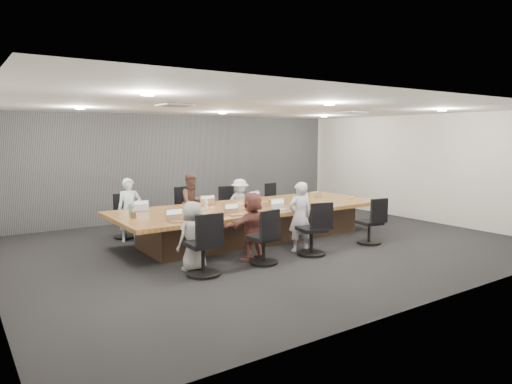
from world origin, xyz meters
TOP-DOWN VIEW (x-y plane):
  - floor at (0.00, 0.00)m, footprint 10.00×8.00m
  - ceiling at (0.00, 0.00)m, footprint 10.00×8.00m
  - wall_back at (0.00, 4.00)m, footprint 10.00×0.00m
  - wall_front at (0.00, -4.00)m, footprint 10.00×0.00m
  - wall_right at (5.00, 0.00)m, footprint 0.00×8.00m
  - curtain at (0.00, 3.92)m, footprint 9.80×0.04m
  - conference_table at (0.00, 0.50)m, footprint 6.00×2.20m
  - chair_0 at (-2.27, 2.20)m, footprint 0.58×0.58m
  - chair_1 at (-0.78, 2.20)m, footprint 0.64×0.64m
  - chair_2 at (0.50, 2.20)m, footprint 0.61×0.61m
  - chair_3 at (1.82, 2.20)m, footprint 0.56×0.56m
  - chair_4 at (-2.12, -1.20)m, footprint 0.61×0.61m
  - chair_5 at (-0.93, -1.20)m, footprint 0.58×0.58m
  - chair_6 at (0.18, -1.20)m, footprint 0.68×0.68m
  - chair_7 at (1.76, -1.20)m, footprint 0.58×0.58m
  - person_0 at (-2.27, 1.85)m, footprint 0.56×0.44m
  - laptop_0 at (-2.27, 1.30)m, footprint 0.32×0.23m
  - person_1 at (-0.78, 1.85)m, footprint 0.73×0.60m
  - laptop_1 at (-0.78, 1.30)m, footprint 0.36×0.24m
  - person_2 at (0.50, 1.85)m, footprint 0.79×0.48m
  - laptop_2 at (0.50, 1.30)m, footprint 0.37×0.29m
  - person_4 at (-2.12, -0.85)m, footprint 0.64×0.50m
  - laptop_4 at (-2.12, -0.30)m, footprint 0.34×0.24m
  - person_5 at (-0.93, -0.85)m, footprint 1.20×0.58m
  - laptop_5 at (-0.93, -0.30)m, footprint 0.32×0.25m
  - person_6 at (0.18, -0.85)m, footprint 0.55×0.41m
  - laptop_6 at (0.18, -0.30)m, footprint 0.33×0.24m
  - bottle_green_left at (-2.65, 0.66)m, footprint 0.09×0.09m
  - bottle_green_right at (0.85, 0.12)m, footprint 0.07×0.07m
  - bottle_clear at (-1.09, 0.62)m, footprint 0.08×0.08m
  - cup_white_far at (-0.25, 0.65)m, footprint 0.08×0.08m
  - cup_white_near at (1.84, 0.90)m, footprint 0.10×0.10m
  - mug_brown at (-2.65, 0.49)m, footprint 0.10×0.10m
  - mic_left at (-0.18, 0.35)m, footprint 0.16×0.11m
  - mic_right at (0.70, 0.76)m, footprint 0.15×0.10m
  - stapler at (-0.22, 0.02)m, footprint 0.18×0.05m
  - canvas_bag at (2.03, 0.78)m, footprint 0.26×0.18m
  - snack_packet at (2.62, 0.15)m, footprint 0.20×0.21m

SIDE VIEW (x-z plane):
  - floor at x=0.00m, z-range 0.00..0.00m
  - chair_3 at x=1.82m, z-range 0.00..0.73m
  - chair_2 at x=0.50m, z-range 0.00..0.74m
  - chair_0 at x=-2.27m, z-range 0.00..0.75m
  - chair_7 at x=1.76m, z-range 0.00..0.75m
  - chair_5 at x=-0.93m, z-range 0.00..0.78m
  - conference_table at x=0.00m, z-range 0.03..0.77m
  - chair_6 at x=0.18m, z-range 0.00..0.83m
  - chair_1 at x=-0.78m, z-range 0.00..0.85m
  - chair_4 at x=-2.12m, z-range 0.00..0.87m
  - person_4 at x=-2.12m, z-range 0.00..1.17m
  - person_2 at x=0.50m, z-range 0.00..1.19m
  - person_5 at x=-0.93m, z-range 0.00..1.24m
  - person_0 at x=-2.27m, z-range 0.00..1.35m
  - person_6 at x=0.18m, z-range 0.00..1.36m
  - person_1 at x=-0.78m, z-range 0.00..1.39m
  - laptop_0 at x=-2.27m, z-range 0.74..0.76m
  - laptop_1 at x=-0.78m, z-range 0.74..0.76m
  - laptop_2 at x=0.50m, z-range 0.74..0.76m
  - laptop_4 at x=-2.12m, z-range 0.74..0.76m
  - laptop_5 at x=-0.93m, z-range 0.74..0.76m
  - laptop_6 at x=0.18m, z-range 0.74..0.76m
  - mic_right at x=0.70m, z-range 0.74..0.77m
  - mic_left at x=-0.18m, z-range 0.74..0.77m
  - snack_packet at x=2.62m, z-range 0.74..0.78m
  - stapler at x=-0.22m, z-range 0.74..0.81m
  - cup_white_far at x=-0.25m, z-range 0.74..0.83m
  - cup_white_near at x=1.84m, z-range 0.74..0.85m
  - mug_brown at x=-2.65m, z-range 0.74..0.85m
  - canvas_bag at x=2.03m, z-range 0.74..0.87m
  - bottle_clear at x=-1.09m, z-range 0.74..0.96m
  - bottle_green_left at x=-2.65m, z-range 0.74..0.98m
  - bottle_green_right at x=0.85m, z-range 0.74..0.98m
  - wall_back at x=0.00m, z-range 0.00..2.80m
  - wall_front at x=0.00m, z-range 0.00..2.80m
  - wall_right at x=5.00m, z-range 0.00..2.80m
  - curtain at x=0.00m, z-range 0.00..2.80m
  - ceiling at x=0.00m, z-range 2.80..2.80m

